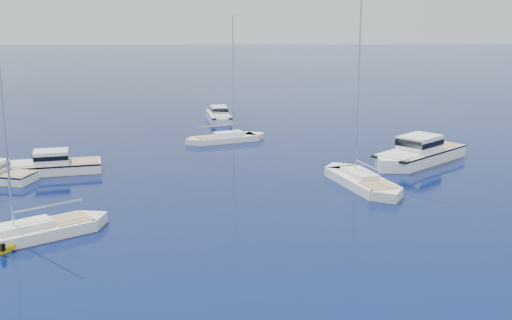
# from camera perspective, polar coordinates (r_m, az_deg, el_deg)

# --- Properties ---
(motor_cruiser_centre) EXTENTS (10.20, 5.15, 2.57)m
(motor_cruiser_centre) POSITION_cam_1_polar(r_m,az_deg,el_deg) (62.38, -16.97, -1.04)
(motor_cruiser_centre) COLOR white
(motor_cruiser_centre) RESTS_ON ground
(motor_cruiser_distant) EXTENTS (11.60, 11.18, 3.24)m
(motor_cruiser_distant) POSITION_cam_1_polar(r_m,az_deg,el_deg) (65.20, 13.41, -0.20)
(motor_cruiser_distant) COLOR white
(motor_cruiser_distant) RESTS_ON ground
(motor_cruiser_horizon) EXTENTS (3.90, 8.82, 2.24)m
(motor_cruiser_horizon) POSITION_cam_1_polar(r_m,az_deg,el_deg) (85.65, -3.12, 3.38)
(motor_cruiser_horizon) COLOR white
(motor_cruiser_horizon) RESTS_ON ground
(sailboat_mid_r) EXTENTS (6.34, 11.74, 16.74)m
(sailboat_mid_r) POSITION_cam_1_polar(r_m,az_deg,el_deg) (56.24, 8.88, -2.16)
(sailboat_mid_r) COLOR white
(sailboat_mid_r) RESTS_ON ground
(sailboat_mid_l) EXTENTS (10.61, 8.94, 16.29)m
(sailboat_mid_l) POSITION_cam_1_polar(r_m,az_deg,el_deg) (46.06, -18.36, -6.25)
(sailboat_mid_l) COLOR white
(sailboat_mid_l) RESTS_ON ground
(sailboat_centre) EXTENTS (9.66, 5.90, 13.89)m
(sailboat_centre) POSITION_cam_1_polar(r_m,az_deg,el_deg) (72.74, -2.59, 1.57)
(sailboat_centre) COLOR white
(sailboat_centre) RESTS_ON ground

